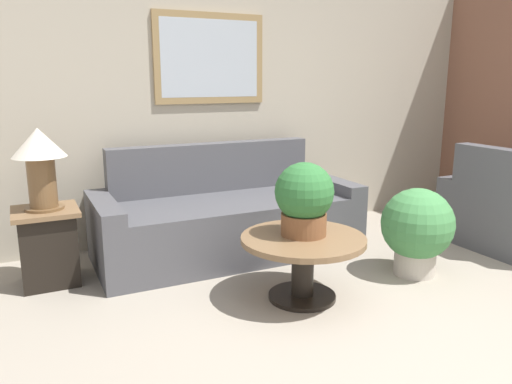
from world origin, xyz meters
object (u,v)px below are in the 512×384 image
at_px(coffee_table, 303,254).
at_px(side_table, 48,246).
at_px(potted_plant_floor, 417,228).
at_px(couch_main, 227,219).
at_px(potted_plant_on_table, 304,198).
at_px(table_lamp, 40,157).

xyz_separation_m(coffee_table, side_table, (-1.58, 1.07, -0.04)).
xyz_separation_m(coffee_table, potted_plant_floor, (1.04, 0.00, 0.05)).
xyz_separation_m(couch_main, potted_plant_on_table, (0.14, -1.07, 0.41)).
distance_m(coffee_table, table_lamp, 2.02).
bearing_deg(table_lamp, potted_plant_on_table, -32.91).
relative_size(coffee_table, side_table, 1.50).
height_order(side_table, potted_plant_floor, potted_plant_floor).
distance_m(side_table, table_lamp, 0.67).
bearing_deg(table_lamp, side_table, 90.00).
xyz_separation_m(potted_plant_on_table, potted_plant_floor, (1.02, -0.04, -0.34)).
distance_m(coffee_table, potted_plant_on_table, 0.39).
xyz_separation_m(couch_main, table_lamp, (-1.47, -0.04, 0.66)).
bearing_deg(side_table, table_lamp, -90.00).
bearing_deg(potted_plant_on_table, potted_plant_floor, -1.97).
relative_size(couch_main, potted_plant_floor, 3.27).
height_order(coffee_table, potted_plant_on_table, potted_plant_on_table).
height_order(couch_main, table_lamp, table_lamp).
bearing_deg(couch_main, table_lamp, -178.57).
xyz_separation_m(table_lamp, potted_plant_on_table, (1.60, -1.04, -0.25)).
height_order(couch_main, potted_plant_floor, couch_main).
bearing_deg(coffee_table, potted_plant_floor, 0.09).
distance_m(table_lamp, potted_plant_floor, 2.89).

